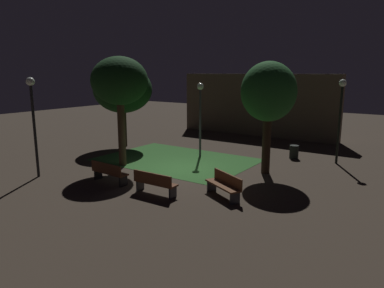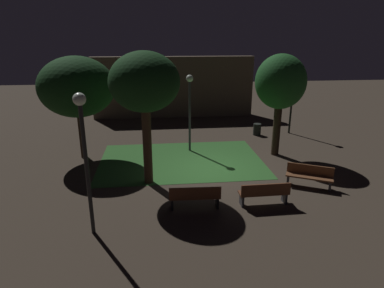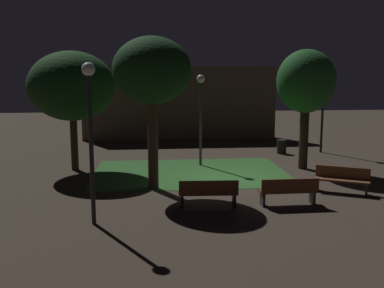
{
  "view_description": "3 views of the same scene",
  "coord_description": "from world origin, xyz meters",
  "px_view_note": "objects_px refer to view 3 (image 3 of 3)",
  "views": [
    {
      "loc": [
        9.68,
        -13.21,
        4.55
      ],
      "look_at": [
        0.37,
        0.25,
        1.23
      ],
      "focal_mm": 33.04,
      "sensor_mm": 36.0,
      "label": 1
    },
    {
      "loc": [
        -2.49,
        -13.73,
        5.77
      ],
      "look_at": [
        -1.02,
        -0.52,
        1.42
      ],
      "focal_mm": 30.59,
      "sensor_mm": 36.0,
      "label": 2
    },
    {
      "loc": [
        -2.98,
        -16.37,
        4.09
      ],
      "look_at": [
        -1.35,
        0.72,
        1.29
      ],
      "focal_mm": 41.16,
      "sensor_mm": 36.0,
      "label": 3
    }
  ],
  "objects_px": {
    "tree_back_right": "(306,83)",
    "lamp_post_path_center": "(323,96)",
    "bench_front_left": "(208,193)",
    "lamp_post_plaza_west": "(90,115)",
    "trash_bin": "(282,147)",
    "tree_lawn_side": "(72,86)",
    "bench_back_row": "(289,190)",
    "bench_path_side": "(342,179)",
    "tree_tall_center": "(152,72)",
    "lamp_post_near_wall": "(201,103)"
  },
  "relations": [
    {
      "from": "tree_tall_center",
      "to": "lamp_post_near_wall",
      "type": "distance_m",
      "value": 4.56
    },
    {
      "from": "bench_path_side",
      "to": "tree_back_right",
      "type": "distance_m",
      "value": 5.0
    },
    {
      "from": "tree_lawn_side",
      "to": "lamp_post_plaza_west",
      "type": "xyz_separation_m",
      "value": [
        1.63,
        -6.95,
        -0.55
      ]
    },
    {
      "from": "bench_front_left",
      "to": "bench_back_row",
      "type": "distance_m",
      "value": 2.51
    },
    {
      "from": "bench_back_row",
      "to": "bench_path_side",
      "type": "xyz_separation_m",
      "value": [
        2.3,
        1.29,
        0.0
      ]
    },
    {
      "from": "trash_bin",
      "to": "tree_tall_center",
      "type": "bearing_deg",
      "value": -136.3
    },
    {
      "from": "lamp_post_path_center",
      "to": "lamp_post_plaza_west",
      "type": "bearing_deg",
      "value": -136.0
    },
    {
      "from": "tree_lawn_side",
      "to": "trash_bin",
      "type": "height_order",
      "value": "tree_lawn_side"
    },
    {
      "from": "tree_tall_center",
      "to": "trash_bin",
      "type": "height_order",
      "value": "tree_tall_center"
    },
    {
      "from": "tree_back_right",
      "to": "trash_bin",
      "type": "distance_m",
      "value": 4.84
    },
    {
      "from": "bench_path_side",
      "to": "lamp_post_path_center",
      "type": "distance_m",
      "value": 8.26
    },
    {
      "from": "lamp_post_path_center",
      "to": "tree_back_right",
      "type": "bearing_deg",
      "value": -121.47
    },
    {
      "from": "tree_back_right",
      "to": "lamp_post_path_center",
      "type": "relative_size",
      "value": 1.19
    },
    {
      "from": "tree_tall_center",
      "to": "tree_back_right",
      "type": "relative_size",
      "value": 1.05
    },
    {
      "from": "bench_front_left",
      "to": "tree_lawn_side",
      "type": "relative_size",
      "value": 0.37
    },
    {
      "from": "bench_back_row",
      "to": "tree_lawn_side",
      "type": "xyz_separation_m",
      "value": [
        -7.44,
        5.81,
        3.04
      ]
    },
    {
      "from": "bench_front_left",
      "to": "tree_back_right",
      "type": "bearing_deg",
      "value": 47.12
    },
    {
      "from": "trash_bin",
      "to": "bench_back_row",
      "type": "bearing_deg",
      "value": -105.49
    },
    {
      "from": "tree_back_right",
      "to": "tree_lawn_side",
      "type": "bearing_deg",
      "value": 176.09
    },
    {
      "from": "lamp_post_near_wall",
      "to": "lamp_post_path_center",
      "type": "bearing_deg",
      "value": 21.88
    },
    {
      "from": "bench_back_row",
      "to": "bench_front_left",
      "type": "bearing_deg",
      "value": 180.0
    },
    {
      "from": "bench_front_left",
      "to": "bench_back_row",
      "type": "height_order",
      "value": "same"
    },
    {
      "from": "bench_back_row",
      "to": "bench_path_side",
      "type": "height_order",
      "value": "same"
    },
    {
      "from": "lamp_post_plaza_west",
      "to": "trash_bin",
      "type": "distance_m",
      "value": 13.06
    },
    {
      "from": "tree_lawn_side",
      "to": "lamp_post_path_center",
      "type": "xyz_separation_m",
      "value": [
        11.99,
        3.05,
        -0.62
      ]
    },
    {
      "from": "bench_front_left",
      "to": "tree_lawn_side",
      "type": "bearing_deg",
      "value": 130.32
    },
    {
      "from": "bench_front_left",
      "to": "bench_back_row",
      "type": "relative_size",
      "value": 1.01
    },
    {
      "from": "tree_tall_center",
      "to": "lamp_post_near_wall",
      "type": "height_order",
      "value": "tree_tall_center"
    },
    {
      "from": "bench_back_row",
      "to": "lamp_post_path_center",
      "type": "distance_m",
      "value": 10.25
    },
    {
      "from": "tree_back_right",
      "to": "bench_back_row",
      "type": "bearing_deg",
      "value": -113.83
    },
    {
      "from": "bench_path_side",
      "to": "tree_lawn_side",
      "type": "bearing_deg",
      "value": 155.09
    },
    {
      "from": "bench_path_side",
      "to": "lamp_post_near_wall",
      "type": "relative_size",
      "value": 0.45
    },
    {
      "from": "lamp_post_near_wall",
      "to": "trash_bin",
      "type": "relative_size",
      "value": 5.62
    },
    {
      "from": "bench_front_left",
      "to": "lamp_post_path_center",
      "type": "relative_size",
      "value": 0.43
    },
    {
      "from": "bench_front_left",
      "to": "lamp_post_plaza_west",
      "type": "xyz_separation_m",
      "value": [
        -3.3,
        -1.14,
        2.5
      ]
    },
    {
      "from": "bench_front_left",
      "to": "trash_bin",
      "type": "height_order",
      "value": "bench_front_left"
    },
    {
      "from": "bench_back_row",
      "to": "bench_path_side",
      "type": "bearing_deg",
      "value": 29.37
    },
    {
      "from": "lamp_post_path_center",
      "to": "tree_lawn_side",
      "type": "bearing_deg",
      "value": -165.71
    },
    {
      "from": "bench_path_side",
      "to": "trash_bin",
      "type": "distance_m",
      "value": 7.39
    },
    {
      "from": "trash_bin",
      "to": "lamp_post_plaza_west",
      "type": "bearing_deg",
      "value": -129.92
    },
    {
      "from": "tree_tall_center",
      "to": "trash_bin",
      "type": "xyz_separation_m",
      "value": [
        6.56,
        6.27,
        -3.74
      ]
    },
    {
      "from": "bench_front_left",
      "to": "tree_back_right",
      "type": "xyz_separation_m",
      "value": [
        4.78,
        5.15,
        3.19
      ]
    },
    {
      "from": "bench_back_row",
      "to": "tree_tall_center",
      "type": "bearing_deg",
      "value": 149.86
    },
    {
      "from": "bench_front_left",
      "to": "lamp_post_plaza_west",
      "type": "bearing_deg",
      "value": -161.0
    },
    {
      "from": "tree_back_right",
      "to": "lamp_post_near_wall",
      "type": "height_order",
      "value": "tree_back_right"
    },
    {
      "from": "bench_back_row",
      "to": "lamp_post_near_wall",
      "type": "distance_m",
      "value": 6.93
    },
    {
      "from": "lamp_post_plaza_west",
      "to": "lamp_post_near_wall",
      "type": "bearing_deg",
      "value": 62.85
    },
    {
      "from": "bench_back_row",
      "to": "lamp_post_plaza_west",
      "type": "height_order",
      "value": "lamp_post_plaza_west"
    },
    {
      "from": "bench_back_row",
      "to": "lamp_post_path_center",
      "type": "height_order",
      "value": "lamp_post_path_center"
    },
    {
      "from": "bench_front_left",
      "to": "lamp_post_plaza_west",
      "type": "height_order",
      "value": "lamp_post_plaza_west"
    }
  ]
}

